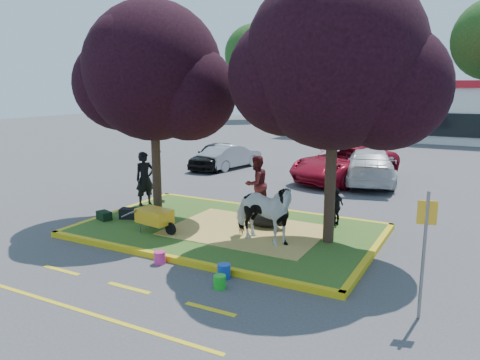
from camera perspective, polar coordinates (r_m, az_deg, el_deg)
The scene contains 31 objects.
ground at distance 13.49m, azimuth -1.51°, elevation -6.43°, with size 90.00×90.00×0.00m, color #424244.
median_island at distance 13.47m, azimuth -1.51°, elevation -6.13°, with size 8.00×5.00×0.15m, color #32581B.
curb_near at distance 11.43m, azimuth -7.98°, elevation -9.57°, with size 8.30×0.16×0.15m, color gold.
curb_far at distance 15.67m, azimuth 3.15°, elevation -3.57°, with size 8.30×0.16×0.15m, color gold.
curb_left at distance 15.81m, azimuth -14.52°, elevation -3.80°, with size 0.16×5.30×0.15m, color gold.
curb_right at distance 12.10m, azimuth 15.76°, elevation -8.68°, with size 0.16×5.30×0.15m, color gold.
straw_bedding at distance 13.18m, azimuth 0.77°, elevation -6.17°, with size 4.20×3.00×0.01m, color #CFB455.
tree_purple_left at distance 14.70m, azimuth -10.53°, elevation 12.14°, with size 5.06×4.20×6.51m.
tree_purple_right at distance 11.84m, azimuth 11.57°, elevation 13.22°, with size 5.30×4.40×6.82m.
fire_lane_stripe_a at distance 11.64m, azimuth -20.94°, elevation -10.25°, with size 1.10×0.12×0.01m, color yellow.
fire_lane_stripe_b at distance 10.30m, azimuth -13.39°, elevation -12.68°, with size 1.10×0.12×0.01m, color yellow.
fire_lane_stripe_c at distance 9.20m, azimuth -3.63°, elevation -15.45°, with size 1.10×0.12×0.01m, color yellow.
fire_lane_long at distance 9.53m, azimuth -18.31°, elevation -15.06°, with size 6.00×0.10×0.01m, color yellow.
retail_building at distance 39.42m, azimuth 21.91°, elevation 8.04°, with size 20.40×8.40×4.40m.
treeline at distance 49.15m, azimuth 22.81°, elevation 14.95°, with size 46.58×7.80×14.63m.
cow at distance 11.97m, azimuth 2.76°, elevation -4.02°, with size 0.87×1.91×1.62m, color silver.
calf at distance 13.48m, azimuth 2.94°, elevation -4.73°, with size 1.10×0.63×0.48m, color black.
handler at distance 16.00m, azimuth -11.52°, elevation 0.15°, with size 0.66×0.44×1.82m, color black.
visitor_a at distance 14.93m, azimuth 2.00°, elevation -0.46°, with size 0.88×0.69×1.81m, color #4C151A.
visitor_b at distance 13.84m, azimuth 11.64°, elevation -3.19°, with size 0.64×0.27×1.10m, color black.
wheelbarrow at distance 13.11m, azimuth -10.35°, elevation -4.39°, with size 1.76×0.73×0.66m.
gear_bag_dark at distance 14.69m, azimuth -13.25°, elevation -3.99°, with size 0.61×0.33×0.31m, color black.
gear_bag_green at distance 14.76m, azimuth -16.23°, elevation -4.18°, with size 0.48×0.30×0.25m, color black.
sign_post at distance 8.92m, azimuth 21.59°, elevation -7.05°, with size 0.33×0.11×2.38m.
bucket_green at distance 9.98m, azimuth -2.49°, elevation -12.29°, with size 0.26×0.26×0.28m, color green.
bucket_pink at distance 11.39m, azimuth -9.75°, elevation -9.31°, with size 0.28×0.28×0.30m, color #D22E7E.
bucket_blue at distance 10.47m, azimuth -1.97°, elevation -11.03°, with size 0.29×0.29×0.31m, color #1644B5.
car_black at distance 23.52m, azimuth -2.96°, elevation 3.01°, with size 1.54×3.82×1.30m, color black.
car_silver at distance 23.61m, azimuth -1.14°, elevation 2.94°, with size 1.28×3.66×1.21m, color #AAACB2.
car_red at distance 20.98m, azimuth 12.68°, elevation 2.04°, with size 2.59×5.62×1.56m, color maroon.
car_white at distance 20.74m, azimuth 15.45°, elevation 1.68°, with size 2.08×5.12×1.48m, color silver.
Camera 1 is at (6.34, -11.15, 4.20)m, focal length 35.00 mm.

